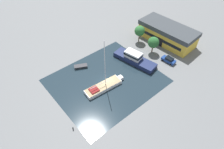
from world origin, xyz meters
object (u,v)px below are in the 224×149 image
(quay_tree_by_water, at_px, (140,31))
(small_dinghy, at_px, (81,66))
(quay_tree_near_building, at_px, (153,42))
(motor_cruiser, at_px, (134,59))
(sailboat_moored, at_px, (104,86))
(warehouse_building, at_px, (167,33))
(parked_car, at_px, (169,60))

(quay_tree_by_water, relative_size, small_dinghy, 1.41)
(quay_tree_near_building, bearing_deg, motor_cruiser, -92.67)
(sailboat_moored, distance_m, motor_cruiser, 13.81)
(warehouse_building, bearing_deg, quay_tree_near_building, -86.11)
(parked_car, height_order, motor_cruiser, motor_cruiser)
(motor_cruiser, bearing_deg, parked_car, -52.13)
(warehouse_building, distance_m, small_dinghy, 30.72)
(quay_tree_near_building, bearing_deg, warehouse_building, 97.56)
(quay_tree_near_building, height_order, small_dinghy, quay_tree_near_building)
(sailboat_moored, bearing_deg, small_dinghy, -174.81)
(sailboat_moored, xyz_separation_m, small_dinghy, (-10.60, -0.09, -0.25))
(warehouse_building, relative_size, parked_car, 4.43)
(parked_car, relative_size, sailboat_moored, 0.30)
(quay_tree_near_building, bearing_deg, sailboat_moored, -84.60)
(quay_tree_near_building, height_order, motor_cruiser, quay_tree_near_building)
(warehouse_building, height_order, small_dinghy, warehouse_building)
(warehouse_building, bearing_deg, sailboat_moored, -87.65)
(small_dinghy, bearing_deg, sailboat_moored, 27.79)
(sailboat_moored, bearing_deg, parked_car, 83.06)
(quay_tree_near_building, relative_size, motor_cruiser, 0.39)
(warehouse_building, xyz_separation_m, small_dinghy, (-7.48, -29.69, -2.48))
(quay_tree_near_building, height_order, quay_tree_by_water, quay_tree_by_water)
(sailboat_moored, distance_m, small_dinghy, 10.60)
(warehouse_building, distance_m, motor_cruiser, 16.11)
(motor_cruiser, height_order, small_dinghy, motor_cruiser)
(quay_tree_by_water, distance_m, sailboat_moored, 24.18)
(quay_tree_near_building, height_order, parked_car, quay_tree_near_building)
(quay_tree_by_water, bearing_deg, parked_car, -3.71)
(warehouse_building, relative_size, small_dinghy, 4.77)
(sailboat_moored, height_order, motor_cruiser, sailboat_moored)
(small_dinghy, bearing_deg, quay_tree_by_water, 112.91)
(small_dinghy, bearing_deg, motor_cruiser, 86.27)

